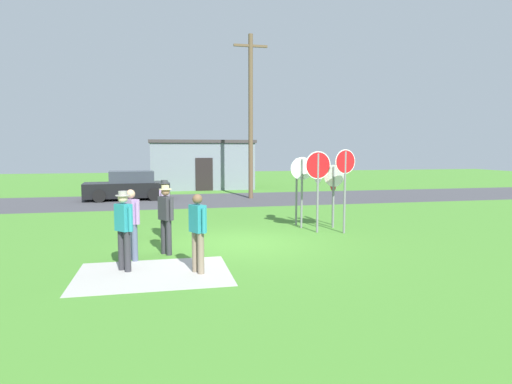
% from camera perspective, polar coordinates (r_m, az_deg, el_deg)
% --- Properties ---
extents(ground_plane, '(80.00, 80.00, 0.00)m').
position_cam_1_polar(ground_plane, '(12.25, -2.04, -6.77)').
color(ground_plane, '#47842D').
extents(street_asphalt, '(60.00, 6.40, 0.01)m').
position_cam_1_polar(street_asphalt, '(22.84, -6.92, -1.05)').
color(street_asphalt, '#424247').
rests_on(street_asphalt, ground).
extents(concrete_path, '(3.20, 2.40, 0.01)m').
position_cam_1_polar(concrete_path, '(9.60, -13.25, -10.38)').
color(concrete_path, '#ADAAA3').
rests_on(concrete_path, ground).
extents(building_background, '(6.87, 4.68, 3.25)m').
position_cam_1_polar(building_background, '(30.18, -7.23, 3.64)').
color(building_background, slate).
rests_on(building_background, ground).
extents(utility_pole, '(1.80, 0.24, 8.63)m').
position_cam_1_polar(utility_pole, '(23.47, -0.70, 10.16)').
color(utility_pole, brown).
rests_on(utility_pole, ground).
extents(parked_car_on_street, '(4.43, 2.27, 1.51)m').
position_cam_1_polar(parked_car_on_street, '(23.81, -16.41, 0.69)').
color(parked_car_on_street, black).
rests_on(parked_car_on_street, ground).
extents(stop_sign_nearest, '(0.07, 0.64, 2.10)m').
position_cam_1_polar(stop_sign_nearest, '(14.83, 8.10, 0.82)').
color(stop_sign_nearest, slate).
rests_on(stop_sign_nearest, ground).
extents(stop_sign_low_front, '(0.74, 0.20, 2.63)m').
position_cam_1_polar(stop_sign_low_front, '(13.81, 11.58, 2.04)').
color(stop_sign_low_front, slate).
rests_on(stop_sign_low_front, ground).
extents(stop_sign_far_back, '(0.08, 0.73, 1.89)m').
position_cam_1_polar(stop_sign_far_back, '(15.31, 10.06, 0.45)').
color(stop_sign_far_back, slate).
rests_on(stop_sign_far_back, ground).
extents(stop_sign_rear_right, '(0.50, 0.55, 2.12)m').
position_cam_1_polar(stop_sign_rear_right, '(14.75, 10.13, 0.90)').
color(stop_sign_rear_right, slate).
rests_on(stop_sign_rear_right, ground).
extents(stop_sign_leaning_right, '(0.87, 0.12, 2.57)m').
position_cam_1_polar(stop_sign_leaning_right, '(13.79, 8.10, 2.06)').
color(stop_sign_leaning_right, slate).
rests_on(stop_sign_leaning_right, ground).
extents(stop_sign_center_cluster, '(0.75, 0.19, 2.38)m').
position_cam_1_polar(stop_sign_center_cluster, '(14.49, 6.03, 1.60)').
color(stop_sign_center_cluster, slate).
rests_on(stop_sign_center_cluster, ground).
extents(stop_sign_tallest, '(0.39, 0.49, 2.32)m').
position_cam_1_polar(stop_sign_tallest, '(15.10, 5.32, 1.44)').
color(stop_sign_tallest, slate).
rests_on(stop_sign_tallest, ground).
extents(person_in_teal, '(0.40, 0.46, 1.74)m').
position_cam_1_polar(person_in_teal, '(9.80, -16.93, -4.27)').
color(person_in_teal, '#2D2D33').
rests_on(person_in_teal, ground).
extents(person_in_blue, '(0.40, 0.46, 1.69)m').
position_cam_1_polar(person_in_blue, '(10.67, -16.01, -3.63)').
color(person_in_blue, '#4C5670').
rests_on(person_in_blue, ground).
extents(person_holding_notes, '(0.38, 0.49, 1.74)m').
position_cam_1_polar(person_holding_notes, '(11.07, -11.72, -3.04)').
color(person_holding_notes, '#2D2D33').
rests_on(person_holding_notes, ground).
extents(person_in_dark_shirt, '(0.36, 0.51, 1.69)m').
position_cam_1_polar(person_in_dark_shirt, '(9.31, -7.64, -4.79)').
color(person_in_dark_shirt, '#7A6B56').
rests_on(person_in_dark_shirt, ground).
extents(person_near_signs, '(0.32, 0.55, 1.74)m').
position_cam_1_polar(person_near_signs, '(12.98, -11.85, -1.78)').
color(person_near_signs, '#7A6B56').
rests_on(person_near_signs, ground).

